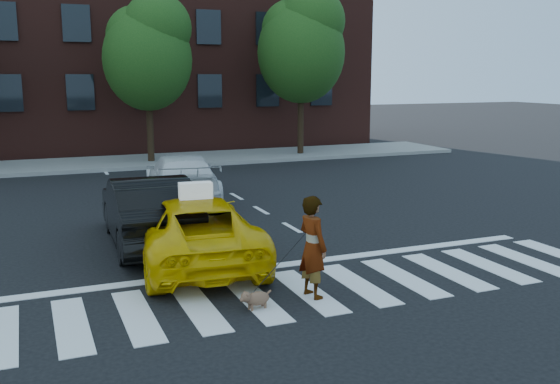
% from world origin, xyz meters
% --- Properties ---
extents(ground, '(120.00, 120.00, 0.00)m').
position_xyz_m(ground, '(0.00, 0.00, 0.00)').
color(ground, black).
rests_on(ground, ground).
extents(crosswalk, '(13.00, 2.40, 0.01)m').
position_xyz_m(crosswalk, '(0.00, 0.00, 0.01)').
color(crosswalk, silver).
rests_on(crosswalk, ground).
extents(stop_line, '(12.00, 0.30, 0.01)m').
position_xyz_m(stop_line, '(0.00, 1.60, 0.01)').
color(stop_line, silver).
rests_on(stop_line, ground).
extents(sidewalk_far, '(30.00, 4.00, 0.15)m').
position_xyz_m(sidewalk_far, '(0.00, 17.50, 0.07)').
color(sidewalk_far, slate).
rests_on(sidewalk_far, ground).
extents(building, '(26.00, 10.00, 12.00)m').
position_xyz_m(building, '(0.00, 25.00, 6.00)').
color(building, '#471F19').
rests_on(building, ground).
extents(tree_mid, '(3.69, 3.69, 7.10)m').
position_xyz_m(tree_mid, '(0.53, 17.00, 4.85)').
color(tree_mid, black).
rests_on(tree_mid, ground).
extents(tree_right, '(4.00, 4.00, 7.70)m').
position_xyz_m(tree_right, '(7.53, 17.00, 5.26)').
color(tree_right, black).
rests_on(tree_right, ground).
extents(taxi, '(2.74, 5.12, 1.37)m').
position_xyz_m(taxi, '(-1.40, 2.50, 0.68)').
color(taxi, '#DCAC04').
rests_on(taxi, ground).
extents(black_sedan, '(1.83, 4.83, 1.57)m').
position_xyz_m(black_sedan, '(-2.00, 4.23, 0.79)').
color(black_sedan, black).
rests_on(black_sedan, ground).
extents(white_suv, '(2.66, 5.14, 1.43)m').
position_xyz_m(white_suv, '(-0.13, 8.82, 0.71)').
color(white_suv, silver).
rests_on(white_suv, ground).
extents(woman, '(0.55, 0.72, 1.79)m').
position_xyz_m(woman, '(-0.04, -0.27, 0.89)').
color(woman, '#999999').
rests_on(woman, ground).
extents(dog, '(0.58, 0.27, 0.33)m').
position_xyz_m(dog, '(-1.16, -0.45, 0.19)').
color(dog, '#93664B').
rests_on(dog, ground).
extents(taxi_sign, '(0.67, 0.34, 0.32)m').
position_xyz_m(taxi_sign, '(-1.40, 2.30, 1.53)').
color(taxi_sign, white).
rests_on(taxi_sign, taxi).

